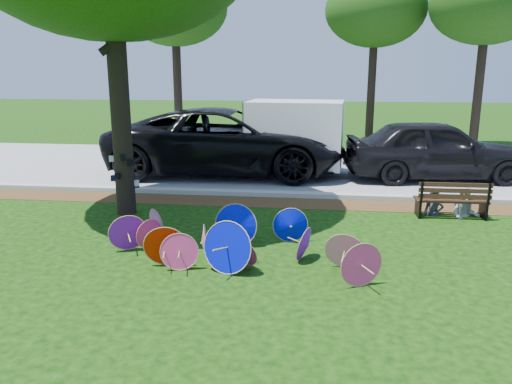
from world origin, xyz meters
TOP-DOWN VIEW (x-y plane):
  - ground at (0.00, 0.00)m, footprint 90.00×90.00m
  - mulch_strip at (0.00, 4.50)m, footprint 90.00×1.00m
  - curb at (0.00, 5.20)m, footprint 90.00×0.30m
  - street at (0.00, 9.35)m, footprint 90.00×8.00m
  - parasol_pile at (0.23, 0.56)m, footprint 4.91×2.48m
  - black_van at (-1.16, 7.95)m, footprint 7.65×3.71m
  - dark_pickup at (5.28, 7.89)m, footprint 5.63×2.75m
  - cargo_trailer at (1.01, 8.01)m, footprint 3.05×2.07m
  - park_bench at (4.78, 3.81)m, footprint 1.63×0.64m
  - person_left at (4.43, 3.86)m, footprint 0.50×0.38m
  - person_right at (5.13, 3.86)m, footprint 0.73×0.61m
  - bg_trees at (2.61, 14.40)m, footprint 16.83×6.60m

SIDE VIEW (x-z plane):
  - ground at x=0.00m, z-range 0.00..0.00m
  - mulch_strip at x=0.00m, z-range 0.00..0.01m
  - street at x=0.00m, z-range 0.00..0.01m
  - curb at x=0.00m, z-range 0.00..0.12m
  - parasol_pile at x=0.23m, z-range -0.09..0.82m
  - park_bench at x=4.78m, z-range 0.00..0.85m
  - person_left at x=4.43m, z-range 0.00..1.21m
  - person_right at x=5.13m, z-range 0.00..1.33m
  - dark_pickup at x=5.28m, z-range 0.00..1.85m
  - black_van at x=-1.16m, z-range 0.00..2.10m
  - cargo_trailer at x=1.01m, z-range 0.00..2.64m
  - bg_trees at x=2.61m, z-range 2.07..9.47m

